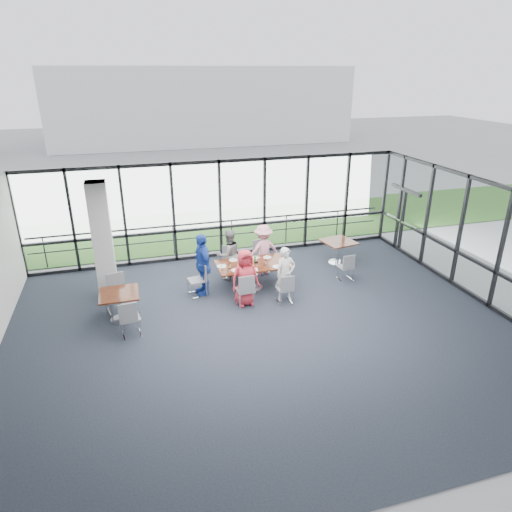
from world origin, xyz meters
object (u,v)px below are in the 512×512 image
object	(u,v)px
diner_near_left	(245,278)
diner_near_right	(286,274)
structural_column	(103,241)
chair_spare_lb	(115,294)
chair_main_end	(197,280)
chair_main_nr	(285,289)
chair_spare_la	(130,318)
chair_main_fr	(260,257)
chair_spare_r	(346,267)
diner_far_right	(263,250)
chair_main_fl	(230,262)
chair_main_nl	(245,290)
diner_end	(202,264)
diner_far_left	(229,255)
side_table_left	(119,297)
side_table_right	(338,244)
main_table	(253,267)

from	to	relation	value
diner_near_left	diner_near_right	bearing A→B (deg)	-8.92
structural_column	chair_spare_lb	world-z (taller)	structural_column
chair_main_end	chair_spare_lb	size ratio (longest dim) A/B	0.95
chair_main_nr	chair_spare_la	world-z (taller)	chair_spare_la
chair_main_fr	chair_spare_r	xyz separation A→B (m)	(2.25, -1.26, -0.07)
diner_near_right	diner_far_right	size ratio (longest dim) A/B	0.96
diner_near_left	chair_main_fl	size ratio (longest dim) A/B	1.73
chair_main_nl	chair_main_fl	distance (m)	1.97
diner_near_left	diner_end	bearing A→B (deg)	129.83
chair_main_fl	chair_main_end	xyz separation A→B (m)	(-1.18, -1.02, 0.01)
diner_near_left	diner_far_left	world-z (taller)	diner_near_left
side_table_left	diner_near_left	world-z (taller)	diner_near_left
diner_near_right	chair_main_nl	distance (m)	1.17
diner_end	chair_main_nr	xyz separation A→B (m)	(1.98, -1.14, -0.47)
diner_far_left	chair_spare_lb	size ratio (longest dim) A/B	1.61
side_table_right	chair_main_fl	world-z (taller)	chair_main_fl
diner_end	chair_main_nl	distance (m)	1.44
chair_main_fl	chair_main_fr	size ratio (longest dim) A/B	0.93
diner_near_left	chair_spare_lb	size ratio (longest dim) A/B	1.61
diner_far_right	side_table_left	bearing A→B (deg)	13.55
chair_main_fl	chair_main_end	distance (m)	1.56
chair_main_fr	chair_main_nr	bearing A→B (deg)	81.58
chair_spare_r	chair_main_end	bearing A→B (deg)	174.17
chair_spare_lb	diner_near_left	bearing A→B (deg)	158.32
side_table_right	chair_main_fr	world-z (taller)	chair_main_fr
chair_spare_r	chair_spare_lb	bearing A→B (deg)	177.80
chair_main_nl	chair_main_fr	world-z (taller)	chair_main_fr
chair_main_nl	diner_near_left	bearing A→B (deg)	71.29
chair_main_nr	chair_spare_lb	world-z (taller)	chair_spare_lb
main_table	chair_main_fr	size ratio (longest dim) A/B	2.13
chair_spare_la	chair_spare_lb	distance (m)	1.34
chair_spare_lb	chair_main_fr	bearing A→B (deg)	-174.82
chair_main_nl	chair_main_end	bearing A→B (deg)	136.87
chair_main_fr	chair_spare_la	xyz separation A→B (m)	(-3.96, -2.60, -0.03)
chair_main_nl	chair_main_fl	world-z (taller)	chair_main_nl
side_table_right	main_table	bearing A→B (deg)	-162.69
diner_far_right	chair_main_nl	bearing A→B (deg)	51.58
chair_main_nr	chair_main_fl	xyz separation A→B (m)	(-0.99, 2.10, 0.03)
side_table_right	chair_main_fr	distance (m)	2.59
main_table	side_table_left	bearing A→B (deg)	-167.23
structural_column	diner_end	size ratio (longest dim) A/B	1.82
structural_column	chair_main_nr	xyz separation A→B (m)	(4.50, -1.75, -1.19)
side_table_left	diner_far_right	size ratio (longest dim) A/B	0.60
chair_main_nl	chair_spare_r	world-z (taller)	chair_main_nl
chair_main_nl	chair_spare_lb	xyz separation A→B (m)	(-3.27, 0.66, 0.02)
side_table_right	diner_far_left	bearing A→B (deg)	-177.25
structural_column	side_table_left	xyz separation A→B (m)	(0.29, -1.48, -0.95)
side_table_left	chair_main_fr	distance (m)	4.55
side_table_left	diner_near_right	distance (m)	4.29
main_table	diner_end	distance (m)	1.44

